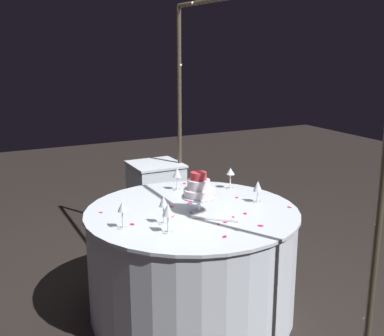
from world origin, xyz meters
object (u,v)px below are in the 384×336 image
at_px(side_table, 156,203).
at_px(cake_knife, 212,219).
at_px(main_table, 192,261).
at_px(wine_glass_5, 258,187).
at_px(tiered_cake, 199,189).
at_px(wine_glass_3, 163,203).
at_px(wine_glass_1, 177,174).
at_px(wine_glass_2, 168,211).
at_px(decorative_arch, 252,102).
at_px(wine_glass_0, 122,208).
at_px(wine_glass_4, 230,173).

bearing_deg(side_table, cake_knife, -8.55).
bearing_deg(main_table, cake_knife, 8.06).
height_order(main_table, wine_glass_5, wine_glass_5).
bearing_deg(tiered_cake, wine_glass_3, -71.81).
xyz_separation_m(main_table, wine_glass_1, (-0.46, 0.11, 0.49)).
height_order(wine_glass_1, cake_knife, wine_glass_1).
bearing_deg(wine_glass_1, wine_glass_2, -28.72).
bearing_deg(side_table, wine_glass_5, 10.49).
bearing_deg(wine_glass_1, cake_knife, -6.66).
bearing_deg(tiered_cake, decorative_arch, 96.70).
relative_size(decorative_arch, main_table, 1.63).
xyz_separation_m(side_table, wine_glass_1, (0.75, -0.13, 0.47)).
height_order(main_table, wine_glass_1, wine_glass_1).
bearing_deg(wine_glass_3, tiered_cake, 108.19).
distance_m(wine_glass_0, wine_glass_1, 0.84).
distance_m(wine_glass_3, cake_knife, 0.33).
bearing_deg(wine_glass_3, wine_glass_2, -13.84).
bearing_deg(wine_glass_1, tiered_cake, -9.67).
bearing_deg(wine_glass_4, main_table, -57.00).
relative_size(side_table, cake_knife, 3.25).
bearing_deg(decorative_arch, wine_glass_0, -83.75).
height_order(decorative_arch, wine_glass_2, decorative_arch).
xyz_separation_m(wine_glass_2, wine_glass_3, (-0.14, 0.03, -0.00)).
bearing_deg(wine_glass_3, wine_glass_1, 148.26).
bearing_deg(main_table, wine_glass_5, 83.56).
distance_m(wine_glass_2, wine_glass_5, 0.81).
distance_m(side_table, tiered_cake, 1.37).
bearing_deg(main_table, tiered_cake, 24.69).
xyz_separation_m(main_table, tiered_cake, (0.05, 0.02, 0.52)).
distance_m(main_table, wine_glass_1, 0.68).
distance_m(wine_glass_2, wine_glass_4, 0.98).
height_order(side_table, cake_knife, side_table).
bearing_deg(wine_glass_5, wine_glass_0, -87.06).
xyz_separation_m(main_table, side_table, (-1.21, 0.24, 0.01)).
xyz_separation_m(tiered_cake, wine_glass_1, (-0.51, 0.09, -0.03)).
bearing_deg(wine_glass_5, side_table, -169.51).
bearing_deg(tiered_cake, wine_glass_4, 128.30).
relative_size(decorative_arch, wine_glass_5, 14.95).
bearing_deg(side_table, wine_glass_1, -10.25).
relative_size(decorative_arch, wine_glass_0, 13.75).
height_order(wine_glass_1, wine_glass_2, wine_glass_2).
height_order(wine_glass_0, wine_glass_4, wine_glass_0).
distance_m(decorative_arch, wine_glass_0, 1.12).
relative_size(tiered_cake, wine_glass_0, 1.60).
distance_m(decorative_arch, cake_knife, 0.83).
xyz_separation_m(side_table, cake_knife, (1.42, -0.21, 0.35)).
relative_size(side_table, wine_glass_4, 4.69).
height_order(wine_glass_0, wine_glass_5, wine_glass_0).
xyz_separation_m(tiered_cake, wine_glass_4, (-0.36, 0.46, -0.03)).
bearing_deg(wine_glass_2, side_table, 159.96).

